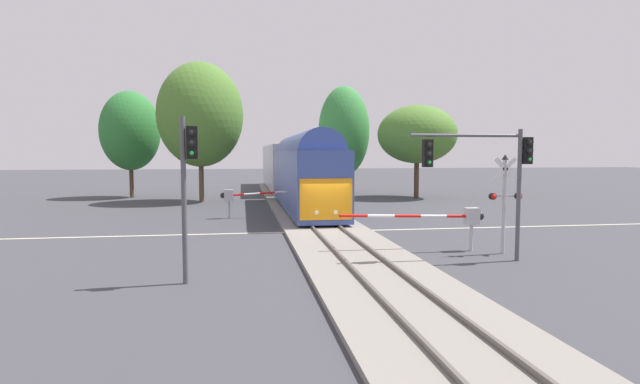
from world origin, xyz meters
TOP-DOWN VIEW (x-y plane):
  - ground_plane at (0.00, 0.00)m, footprint 220.00×220.00m
  - road_centre_stripe at (0.00, 0.00)m, footprint 44.00×0.20m
  - railway_track at (0.00, 0.00)m, footprint 4.40×80.00m
  - commuter_train at (0.00, 19.64)m, footprint 3.04×42.63m
  - crossing_gate_near at (4.41, -6.10)m, footprint 6.16×0.40m
  - crossing_signal_mast at (6.11, -6.93)m, footprint 1.36×0.44m
  - crossing_gate_far at (-4.58, 6.10)m, footprint 5.40×0.40m
  - traffic_signal_near_right at (4.70, -8.26)m, footprint 4.68×0.38m
  - traffic_signal_near_left at (-5.92, -9.80)m, footprint 0.53×0.38m
  - elm_centre_background at (5.86, 24.14)m, footprint 5.11×5.11m
  - oak_behind_train at (-7.65, 17.45)m, footprint 7.07×7.07m
  - pine_left_background at (-14.36, 22.78)m, footprint 5.36×5.36m
  - oak_far_right at (11.53, 18.57)m, footprint 7.20×7.20m

SIDE VIEW (x-z plane):
  - ground_plane at x=0.00m, z-range 0.00..0.00m
  - road_centre_stripe at x=0.00m, z-range 0.00..0.01m
  - railway_track at x=0.00m, z-range -0.06..0.26m
  - crossing_gate_near at x=4.41m, z-range 0.50..2.30m
  - crossing_gate_far at x=-4.58m, z-range 0.52..2.32m
  - crossing_signal_mast at x=6.11m, z-range 0.44..4.46m
  - commuter_train at x=0.00m, z-range 0.21..5.37m
  - traffic_signal_near_left at x=-5.92m, z-range 0.88..6.06m
  - traffic_signal_near_right at x=4.70m, z-range 1.25..6.20m
  - oak_far_right at x=11.53m, z-range 1.57..10.01m
  - pine_left_background at x=-14.36m, z-range 1.25..10.99m
  - elm_centre_background at x=5.86m, z-range 0.89..11.67m
  - oak_behind_train at x=-7.65m, z-range 1.47..13.04m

